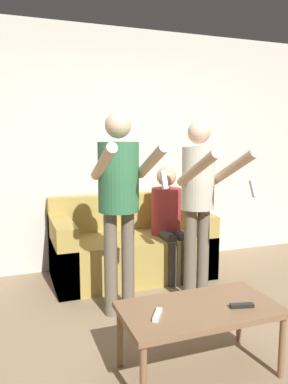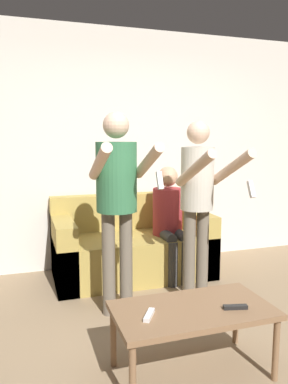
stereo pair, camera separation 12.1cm
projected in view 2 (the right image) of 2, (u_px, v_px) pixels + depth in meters
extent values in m
plane|color=#937A5B|center=(213.00, 363.00, 2.49)|extent=(14.00, 14.00, 0.00)
cube|color=silver|center=(126.00, 150.00, 4.35)|extent=(6.40, 0.06, 2.70)
cube|color=#AD9347|center=(133.00, 255.00, 4.04)|extent=(1.66, 0.83, 0.45)
cube|color=#AD9347|center=(125.00, 211.00, 4.29)|extent=(1.66, 0.16, 0.40)
cube|color=#AD9347|center=(64.00, 252.00, 3.80)|extent=(0.20, 0.83, 0.67)
cube|color=#AD9347|center=(195.00, 240.00, 4.25)|extent=(0.20, 0.83, 0.67)
cylinder|color=#6B6051|center=(109.00, 264.00, 3.13)|extent=(0.11, 0.11, 0.89)
cylinder|color=#6B6051|center=(126.00, 262.00, 3.18)|extent=(0.11, 0.11, 0.89)
cylinder|color=#337047|center=(117.00, 177.00, 3.05)|extent=(0.33, 0.33, 0.57)
sphere|color=beige|center=(116.00, 125.00, 2.99)|extent=(0.21, 0.21, 0.21)
cylinder|color=beige|center=(100.00, 163.00, 2.73)|extent=(0.08, 0.54, 0.31)
cylinder|color=beige|center=(148.00, 162.00, 2.84)|extent=(0.08, 0.54, 0.31)
cube|color=white|center=(160.00, 180.00, 2.62)|extent=(0.04, 0.08, 0.13)
cylinder|color=#6B6051|center=(189.00, 257.00, 3.36)|extent=(0.11, 0.11, 0.86)
cylinder|color=#6B6051|center=(202.00, 255.00, 3.40)|extent=(0.11, 0.11, 0.86)
cylinder|color=beige|center=(197.00, 179.00, 3.27)|extent=(0.29, 0.29, 0.55)
sphere|color=beige|center=(198.00, 132.00, 3.22)|extent=(0.20, 0.20, 0.20)
cylinder|color=beige|center=(195.00, 169.00, 2.94)|extent=(0.08, 0.61, 0.34)
cylinder|color=beige|center=(231.00, 168.00, 3.04)|extent=(0.08, 0.61, 0.34)
cube|color=white|center=(251.00, 189.00, 2.79)|extent=(0.04, 0.08, 0.13)
cylinder|color=#383838|center=(172.00, 264.00, 3.76)|extent=(0.11, 0.11, 0.45)
cylinder|color=#383838|center=(185.00, 263.00, 3.80)|extent=(0.11, 0.11, 0.45)
cylinder|color=#383838|center=(167.00, 236.00, 3.87)|extent=(0.11, 0.32, 0.11)
cylinder|color=#383838|center=(179.00, 235.00, 3.92)|extent=(0.11, 0.32, 0.11)
cylinder|color=#9E2D33|center=(168.00, 211.00, 4.01)|extent=(0.32, 0.32, 0.50)
sphere|color=tan|center=(168.00, 177.00, 3.96)|extent=(0.21, 0.21, 0.21)
cube|color=#846042|center=(193.00, 310.00, 2.33)|extent=(0.99, 0.53, 0.04)
cylinder|color=#846042|center=(133.00, 379.00, 2.01)|extent=(0.04, 0.04, 0.40)
cylinder|color=#846042|center=(276.00, 350.00, 2.29)|extent=(0.04, 0.04, 0.40)
cylinder|color=#846042|center=(113.00, 337.00, 2.44)|extent=(0.04, 0.04, 0.40)
cylinder|color=#846042|center=(236.00, 316.00, 2.72)|extent=(0.04, 0.04, 0.40)
cube|color=black|center=(235.00, 307.00, 2.31)|extent=(0.15, 0.07, 0.02)
cube|color=white|center=(149.00, 315.00, 2.20)|extent=(0.11, 0.15, 0.02)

